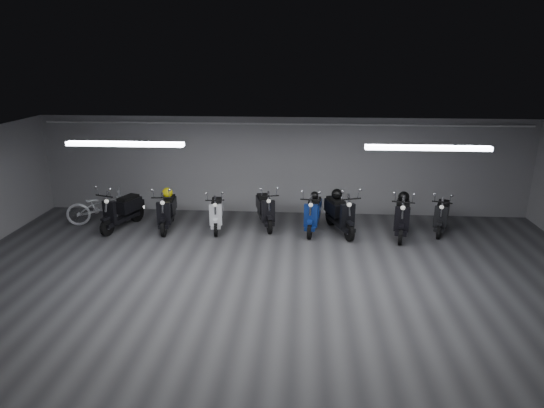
# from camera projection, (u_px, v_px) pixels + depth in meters

# --- Properties ---
(floor) EXTENTS (14.00, 10.00, 0.01)m
(floor) POSITION_uv_depth(u_px,v_px,m) (270.00, 294.00, 9.14)
(floor) COLOR #3A3A3D
(floor) RESTS_ON ground
(ceiling) EXTENTS (14.00, 10.00, 0.01)m
(ceiling) POSITION_uv_depth(u_px,v_px,m) (269.00, 153.00, 8.28)
(ceiling) COLOR gray
(ceiling) RESTS_ON ground
(back_wall) EXTENTS (14.00, 0.01, 2.80)m
(back_wall) POSITION_uv_depth(u_px,v_px,m) (282.00, 166.00, 13.47)
(back_wall) COLOR gray
(back_wall) RESTS_ON ground
(fluor_strip_left) EXTENTS (2.40, 0.18, 0.08)m
(fluor_strip_left) POSITION_uv_depth(u_px,v_px,m) (125.00, 144.00, 9.45)
(fluor_strip_left) COLOR white
(fluor_strip_left) RESTS_ON ceiling
(fluor_strip_right) EXTENTS (2.40, 0.18, 0.08)m
(fluor_strip_right) POSITION_uv_depth(u_px,v_px,m) (428.00, 148.00, 9.06)
(fluor_strip_right) COLOR white
(fluor_strip_right) RESTS_ON ceiling
(conduit) EXTENTS (13.60, 0.05, 0.05)m
(conduit) POSITION_uv_depth(u_px,v_px,m) (283.00, 124.00, 13.02)
(conduit) COLOR white
(conduit) RESTS_ON back_wall
(scooter_0) EXTENTS (1.15, 1.86, 1.32)m
(scooter_0) POSITION_uv_depth(u_px,v_px,m) (121.00, 205.00, 12.41)
(scooter_0) COLOR black
(scooter_0) RESTS_ON floor
(scooter_1) EXTENTS (0.74, 1.76, 1.28)m
(scooter_1) POSITION_uv_depth(u_px,v_px,m) (167.00, 206.00, 12.41)
(scooter_1) COLOR black
(scooter_1) RESTS_ON floor
(scooter_2) EXTENTS (0.74, 1.66, 1.19)m
(scooter_2) POSITION_uv_depth(u_px,v_px,m) (216.00, 208.00, 12.39)
(scooter_2) COLOR white
(scooter_2) RESTS_ON floor
(scooter_3) EXTENTS (0.99, 1.78, 1.26)m
(scooter_3) POSITION_uv_depth(u_px,v_px,m) (265.00, 204.00, 12.58)
(scooter_3) COLOR black
(scooter_3) RESTS_ON floor
(scooter_4) EXTENTS (0.82, 1.78, 1.28)m
(scooter_4) POSITION_uv_depth(u_px,v_px,m) (313.00, 208.00, 12.23)
(scooter_4) COLOR navy
(scooter_4) RESTS_ON floor
(scooter_5) EXTENTS (1.18, 1.92, 1.36)m
(scooter_5) POSITION_uv_depth(u_px,v_px,m) (340.00, 208.00, 12.11)
(scooter_5) COLOR black
(scooter_5) RESTS_ON floor
(scooter_7) EXTENTS (0.96, 1.89, 1.34)m
(scooter_7) POSITION_uv_depth(u_px,v_px,m) (403.00, 211.00, 11.89)
(scooter_7) COLOR black
(scooter_7) RESTS_ON floor
(scooter_9) EXTENTS (1.05, 1.70, 1.20)m
(scooter_9) POSITION_uv_depth(u_px,v_px,m) (442.00, 210.00, 12.17)
(scooter_9) COLOR black
(scooter_9) RESTS_ON floor
(bicycle) EXTENTS (1.94, 1.20, 1.18)m
(bicycle) POSITION_uv_depth(u_px,v_px,m) (101.00, 203.00, 12.80)
(bicycle) COLOR white
(bicycle) RESTS_ON floor
(helmet_0) EXTENTS (0.28, 0.28, 0.28)m
(helmet_0) POSITION_uv_depth(u_px,v_px,m) (167.00, 193.00, 12.55)
(helmet_0) COLOR yellow
(helmet_0) RESTS_ON scooter_1
(helmet_1) EXTENTS (0.23, 0.23, 0.23)m
(helmet_1) POSITION_uv_depth(u_px,v_px,m) (315.00, 196.00, 12.37)
(helmet_1) COLOR black
(helmet_1) RESTS_ON scooter_4
(helmet_2) EXTENTS (0.28, 0.28, 0.28)m
(helmet_2) POSITION_uv_depth(u_px,v_px,m) (337.00, 194.00, 12.25)
(helmet_2) COLOR black
(helmet_2) RESTS_ON scooter_5
(helmet_3) EXTENTS (0.29, 0.29, 0.29)m
(helmet_3) POSITION_uv_depth(u_px,v_px,m) (404.00, 197.00, 12.03)
(helmet_3) COLOR black
(helmet_3) RESTS_ON scooter_7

